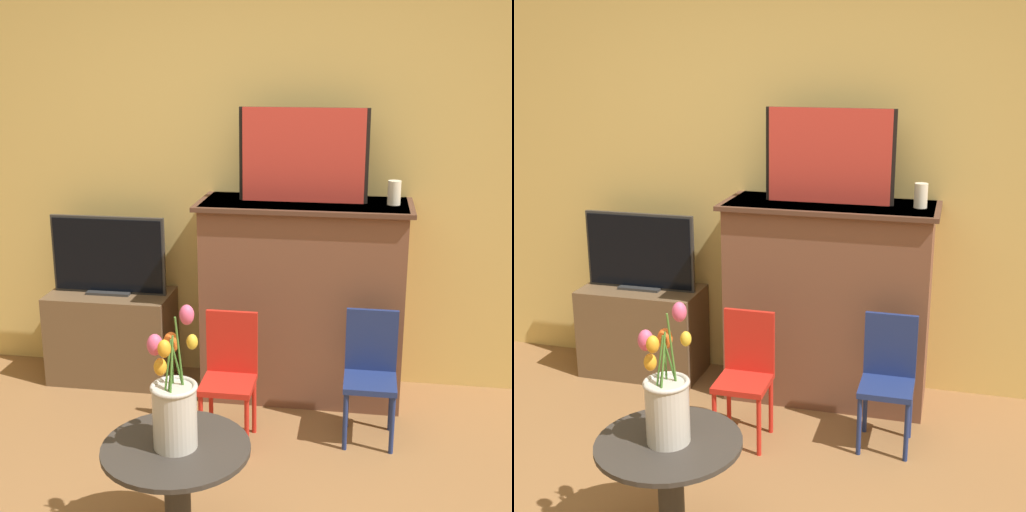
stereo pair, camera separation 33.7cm
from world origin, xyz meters
TOP-DOWN VIEW (x-y plane):
  - wall_back at (0.00, 2.13)m, footprint 8.00×0.06m
  - fireplace_mantel at (0.23, 1.87)m, footprint 1.18×0.49m
  - painting at (0.21, 1.88)m, footprint 0.71×0.03m
  - mantel_candle at (0.71, 1.88)m, footprint 0.07×0.07m
  - tv_stand at (-0.94, 1.89)m, footprint 0.74×0.38m
  - tv_monitor at (-0.94, 1.90)m, footprint 0.69×0.12m
  - chair_red at (-0.09, 1.30)m, footprint 0.27×0.27m
  - chair_blue at (0.62, 1.43)m, footprint 0.27×0.27m
  - side_table at (-0.12, 0.35)m, footprint 0.57×0.57m
  - vase_tulips at (-0.12, 0.35)m, footprint 0.18×0.22m

SIDE VIEW (x-z plane):
  - tv_stand at x=-0.94m, z-range 0.00..0.55m
  - side_table at x=-0.12m, z-range 0.08..0.57m
  - chair_red at x=-0.09m, z-range 0.04..0.72m
  - chair_blue at x=0.62m, z-range 0.04..0.72m
  - fireplace_mantel at x=0.23m, z-range 0.01..1.16m
  - vase_tulips at x=-0.12m, z-range 0.39..0.95m
  - tv_monitor at x=-0.94m, z-range 0.54..1.01m
  - mantel_candle at x=0.71m, z-range 1.15..1.28m
  - wall_back at x=0.00m, z-range 0.00..2.70m
  - painting at x=0.21m, z-range 1.15..1.66m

